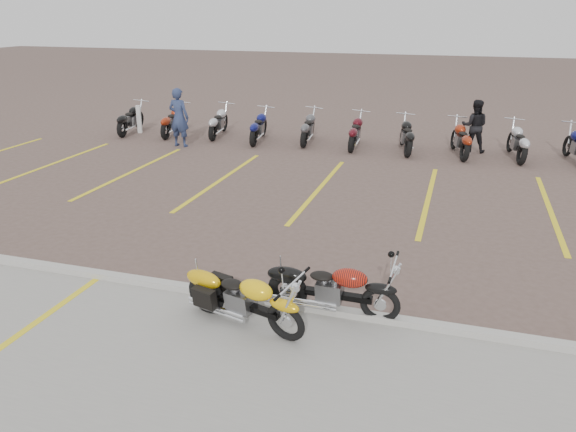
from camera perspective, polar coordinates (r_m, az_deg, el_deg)
name	(u,v)px	position (r m, az deg, el deg)	size (l,w,h in m)	color
ground	(267,249)	(10.67, -2.16, -3.39)	(100.00, 100.00, 0.00)	brown
concrete_apron	(140,395)	(7.16, -14.79, -17.18)	(60.00, 5.00, 0.01)	#9E9B93
curb	(225,294)	(8.97, -6.45, -7.92)	(60.00, 0.18, 0.12)	#ADAAA3
parking_stripes	(319,189)	(14.26, 3.19, 2.80)	(38.00, 5.50, 0.01)	yellow
yellow_cruiser	(243,299)	(8.07, -4.64, -8.41)	(1.98, 0.68, 0.83)	black
flame_cruiser	(330,290)	(8.33, 4.28, -7.46)	(2.00, 0.30, 0.82)	black
person_a	(179,117)	(18.94, -11.02, 9.80)	(0.70, 0.46, 1.91)	navy
person_b	(475,126)	(18.80, 18.43, 8.67)	(0.80, 0.63, 1.65)	black
bollard	(139,119)	(21.50, -14.89, 9.49)	(0.15, 0.15, 1.00)	silver
bg_bike_row	(379,132)	(18.49, 9.28, 8.38)	(19.10, 2.08, 1.10)	black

